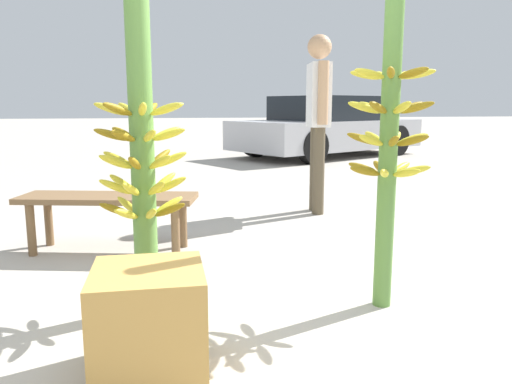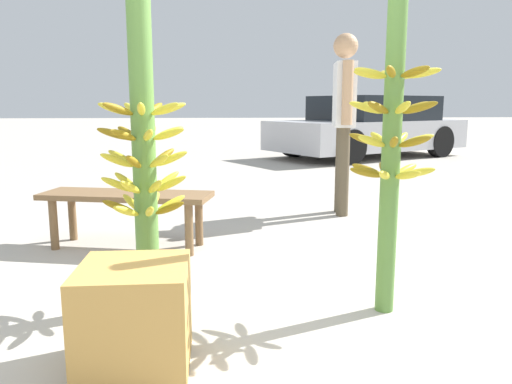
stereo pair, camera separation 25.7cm
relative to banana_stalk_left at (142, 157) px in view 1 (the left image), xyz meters
The scene contains 7 objects.
ground_plane 1.12m from the banana_stalk_left, 38.58° to the right, with size 80.00×80.00×0.00m, color #B2AA9E.
banana_stalk_left is the anchor object (origin of this frame).
banana_stalk_center 1.24m from the banana_stalk_left, ahead, with size 0.44×0.44×1.60m.
vendor_person 2.70m from the banana_stalk_left, 53.84° to the left, with size 0.24×0.62×1.72m.
market_bench 1.26m from the banana_stalk_left, 104.87° to the left, with size 1.31×0.65×0.42m.
parked_car 8.30m from the banana_stalk_left, 64.98° to the left, with size 4.41×3.51×1.24m.
produce_crate 0.86m from the banana_stalk_left, 87.45° to the right, with size 0.43×0.43×0.43m.
Camera 1 is at (-0.50, -2.04, 1.06)m, focal length 35.00 mm.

